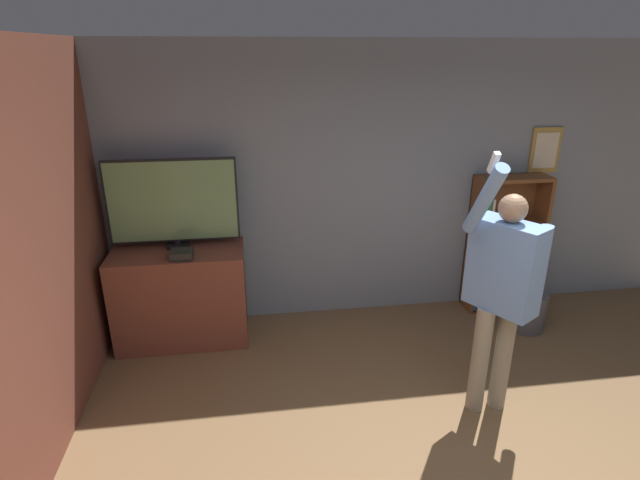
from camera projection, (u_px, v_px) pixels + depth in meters
The scene contains 8 objects.
wall_back at pixel (366, 185), 4.90m from camera, with size 6.98×0.09×2.70m.
wall_side_brick at pixel (39, 254), 3.25m from camera, with size 0.06×4.38×2.70m.
tv_ledge at pixel (181, 296), 4.65m from camera, with size 1.18×0.58×0.90m.
television at pixel (173, 203), 4.43m from camera, with size 1.15×0.22×0.82m.
game_console at pixel (182, 254), 4.32m from camera, with size 0.19×0.16×0.07m.
bookshelf at pixel (498, 247), 5.17m from camera, with size 0.74×0.28×1.43m.
person at pixel (502, 285), 3.51m from camera, with size 0.63×0.59×2.04m.
waste_bin at pixel (527, 310), 4.92m from camera, with size 0.36×0.36×0.38m.
Camera 1 is at (-1.14, -1.85, 2.61)m, focal length 28.00 mm.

